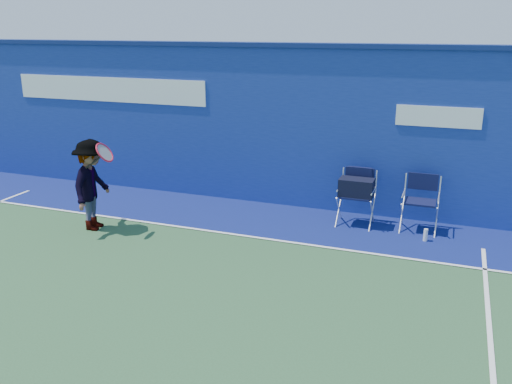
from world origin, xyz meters
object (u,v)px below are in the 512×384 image
(water_bottle, at_px, (425,235))
(directors_chair_right, at_px, (419,214))
(directors_chair_left, at_px, (356,202))
(tennis_player, at_px, (92,185))

(water_bottle, bearing_deg, directors_chair_right, 107.76)
(directors_chair_left, relative_size, directors_chair_right, 1.03)
(directors_chair_left, distance_m, water_bottle, 1.32)
(directors_chair_right, relative_size, water_bottle, 4.49)
(directors_chair_left, xyz_separation_m, water_bottle, (1.22, -0.38, -0.31))
(directors_chair_right, height_order, tennis_player, tennis_player)
(water_bottle, xyz_separation_m, tennis_player, (-5.42, -1.38, 0.68))
(directors_chair_left, relative_size, water_bottle, 4.64)
(directors_chair_left, xyz_separation_m, tennis_player, (-4.20, -1.75, 0.37))
(directors_chair_right, distance_m, tennis_player, 5.61)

